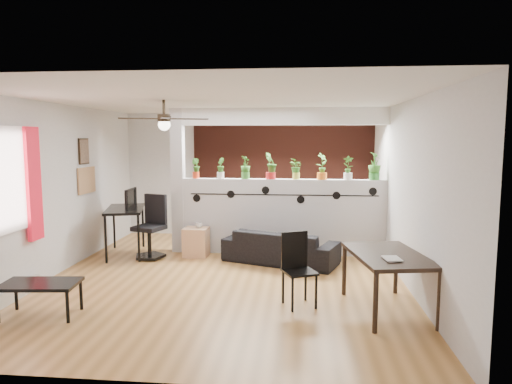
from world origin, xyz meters
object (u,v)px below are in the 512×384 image
at_px(potted_plant_0, 196,168).
at_px(dining_table, 388,260).
at_px(cup, 199,225).
at_px(folding_chair, 297,262).
at_px(potted_plant_3, 271,165).
at_px(cube_shelf, 196,242).
at_px(potted_plant_7, 375,165).
at_px(potted_plant_6, 348,167).
at_px(potted_plant_1, 220,168).
at_px(computer_desk, 125,212).
at_px(sofa, 281,247).
at_px(office_chair, 151,231).
at_px(potted_plant_5, 322,165).
at_px(potted_plant_4, 296,168).
at_px(potted_plant_2, 245,167).
at_px(ceiling_fan, 164,121).
at_px(coffee_table, 40,286).

relative_size(potted_plant_0, dining_table, 0.26).
xyz_separation_m(cup, folding_chair, (1.73, -2.17, -0.02)).
distance_m(potted_plant_3, cube_shelf, 1.89).
bearing_deg(potted_plant_7, cube_shelf, -173.73).
bearing_deg(potted_plant_6, cup, -172.53).
relative_size(potted_plant_1, computer_desk, 0.29).
distance_m(potted_plant_1, sofa, 1.81).
xyz_separation_m(potted_plant_3, folding_chair, (0.49, -2.51, -1.06)).
height_order(potted_plant_6, folding_chair, potted_plant_6).
bearing_deg(sofa, office_chair, 17.39).
relative_size(potted_plant_1, potted_plant_5, 0.79).
bearing_deg(potted_plant_0, potted_plant_4, 0.00).
xyz_separation_m(potted_plant_6, sofa, (-1.14, -0.61, -1.31)).
distance_m(potted_plant_0, potted_plant_6, 2.71).
xyz_separation_m(potted_plant_7, cup, (-3.04, -0.34, -1.05)).
relative_size(potted_plant_5, folding_chair, 0.52).
distance_m(potted_plant_7, folding_chair, 3.03).
relative_size(potted_plant_0, folding_chair, 0.40).
bearing_deg(office_chair, folding_chair, -38.34).
bearing_deg(folding_chair, potted_plant_3, 101.10).
relative_size(potted_plant_3, folding_chair, 0.52).
height_order(potted_plant_0, cube_shelf, potted_plant_0).
bearing_deg(potted_plant_3, potted_plant_2, 180.00).
relative_size(potted_plant_1, cup, 3.13).
distance_m(cube_shelf, computer_desk, 1.38).
bearing_deg(potted_plant_7, folding_chair, -117.61).
height_order(potted_plant_2, potted_plant_5, potted_plant_5).
bearing_deg(dining_table, potted_plant_1, 133.18).
height_order(ceiling_fan, cup, ceiling_fan).
distance_m(potted_plant_4, dining_table, 3.01).
relative_size(potted_plant_3, potted_plant_4, 1.28).
distance_m(folding_chair, coffee_table, 3.05).
xyz_separation_m(ceiling_fan, sofa, (1.58, 1.19, -2.05)).
bearing_deg(computer_desk, potted_plant_4, 6.42).
relative_size(potted_plant_2, cup, 3.48).
distance_m(ceiling_fan, cube_shelf, 2.53).
height_order(ceiling_fan, office_chair, ceiling_fan).
distance_m(cup, office_chair, 0.82).
bearing_deg(office_chair, potted_plant_2, 17.85).
bearing_deg(dining_table, computer_desk, 150.97).
distance_m(potted_plant_6, office_chair, 3.60).
relative_size(potted_plant_4, folding_chair, 0.41).
xyz_separation_m(potted_plant_3, potted_plant_6, (1.35, 0.00, -0.03)).
bearing_deg(potted_plant_1, potted_plant_3, -0.00).
bearing_deg(potted_plant_6, coffee_table, -140.14).
xyz_separation_m(cube_shelf, cup, (0.05, 0.00, 0.30)).
xyz_separation_m(ceiling_fan, potted_plant_3, (1.37, 1.80, -0.72)).
xyz_separation_m(potted_plant_1, cube_shelf, (-0.39, -0.34, -1.30)).
distance_m(computer_desk, dining_table, 4.74).
bearing_deg(ceiling_fan, computer_desk, 129.27).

